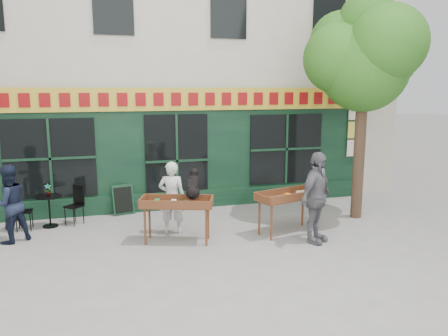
{
  "coord_description": "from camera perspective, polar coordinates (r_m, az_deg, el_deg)",
  "views": [
    {
      "loc": [
        -1.98,
        -9.23,
        3.27
      ],
      "look_at": [
        0.81,
        0.5,
        1.43
      ],
      "focal_mm": 35.0,
      "sensor_mm": 36.0,
      "label": 1
    }
  ],
  "objects": [
    {
      "name": "man_right",
      "position": [
        9.5,
        11.94,
        -3.82
      ],
      "size": [
        1.22,
        1.07,
        1.97
      ],
      "primitive_type": "imported",
      "rotation": [
        0.0,
        0.0,
        0.63
      ],
      "color": "#58585D",
      "rests_on": "ground"
    },
    {
      "name": "dog",
      "position": [
        9.32,
        -4.06,
        -1.99
      ],
      "size": [
        0.51,
        0.68,
        0.6
      ],
      "primitive_type": null,
      "rotation": [
        0.0,
        0.0,
        -0.33
      ],
      "color": "black",
      "rests_on": "book_cart_center"
    },
    {
      "name": "bistro_table",
      "position": [
        11.24,
        -21.87,
        -4.48
      ],
      "size": [
        0.6,
        0.6,
        0.76
      ],
      "color": "black",
      "rests_on": "ground"
    },
    {
      "name": "building",
      "position": [
        15.43,
        -8.87,
        16.54
      ],
      "size": [
        14.0,
        7.26,
        10.0
      ],
      "color": "beige",
      "rests_on": "ground"
    },
    {
      "name": "bistro_chair_left",
      "position": [
        11.23,
        -25.18,
        -4.66
      ],
      "size": [
        0.37,
        0.36,
        0.95
      ],
      "rotation": [
        0.0,
        0.0,
        1.56
      ],
      "color": "black",
      "rests_on": "ground"
    },
    {
      "name": "potted_plant",
      "position": [
        11.16,
        -22.0,
        -2.67
      ],
      "size": [
        0.17,
        0.14,
        0.29
      ],
      "primitive_type": "imported",
      "rotation": [
        0.0,
        0.0,
        0.25
      ],
      "color": "gray",
      "rests_on": "bistro_table"
    },
    {
      "name": "man_left",
      "position": [
        10.41,
        -26.31,
        -4.23
      ],
      "size": [
        1.04,
        1.0,
        1.7
      ],
      "primitive_type": "imported",
      "rotation": [
        0.0,
        0.0,
        3.74
      ],
      "color": "black",
      "rests_on": "ground"
    },
    {
      "name": "bistro_chair_right",
      "position": [
        11.3,
        -18.72,
        -4.13
      ],
      "size": [
        0.51,
        0.51,
        0.95
      ],
      "rotation": [
        0.0,
        0.0,
        -0.8
      ],
      "color": "black",
      "rests_on": "ground"
    },
    {
      "name": "book_cart_center",
      "position": [
        9.41,
        -6.18,
        -4.83
      ],
      "size": [
        1.62,
        1.07,
        0.99
      ],
      "rotation": [
        0.0,
        0.0,
        -0.33
      ],
      "color": "brown",
      "rests_on": "ground"
    },
    {
      "name": "book_cart_right",
      "position": [
        10.07,
        8.4,
        -3.87
      ],
      "size": [
        1.61,
        1.01,
        0.99
      ],
      "rotation": [
        0.0,
        0.0,
        0.28
      ],
      "color": "brown",
      "rests_on": "ground"
    },
    {
      "name": "chalkboard",
      "position": [
        11.79,
        -13.01,
        -4.04
      ],
      "size": [
        0.59,
        0.31,
        0.79
      ],
      "rotation": [
        0.0,
        0.0,
        0.24
      ],
      "color": "black",
      "rests_on": "ground"
    },
    {
      "name": "ground",
      "position": [
        9.99,
        -3.7,
        -8.81
      ],
      "size": [
        80.0,
        80.0,
        0.0
      ],
      "primitive_type": "plane",
      "color": "slate",
      "rests_on": "ground"
    },
    {
      "name": "street_tree",
      "position": [
        11.51,
        17.91,
        14.0
      ],
      "size": [
        3.05,
        2.9,
        5.6
      ],
      "color": "#382619",
      "rests_on": "ground"
    },
    {
      "name": "woman",
      "position": [
        10.03,
        -6.82,
        -3.83
      ],
      "size": [
        0.7,
        0.57,
        1.66
      ],
      "primitive_type": "imported",
      "rotation": [
        0.0,
        0.0,
        2.82
      ],
      "color": "silver",
      "rests_on": "ground"
    }
  ]
}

